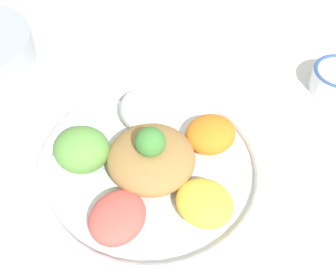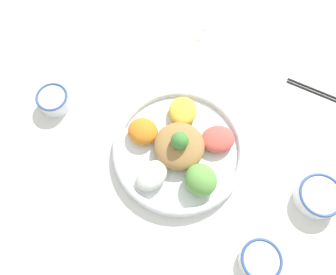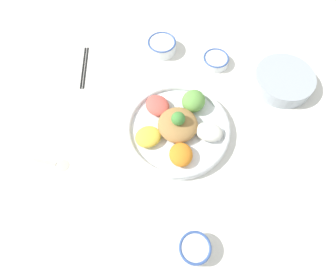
# 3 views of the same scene
# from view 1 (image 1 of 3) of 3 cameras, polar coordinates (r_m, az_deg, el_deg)

# --- Properties ---
(ground_plane) EXTENTS (2.40, 2.40, 0.00)m
(ground_plane) POSITION_cam_1_polar(r_m,az_deg,el_deg) (0.73, 0.19, -5.78)
(ground_plane) COLOR white
(salad_platter) EXTENTS (0.36, 0.36, 0.11)m
(salad_platter) POSITION_cam_1_polar(r_m,az_deg,el_deg) (0.72, -2.21, -3.48)
(salad_platter) COLOR white
(salad_platter) RESTS_ON ground_plane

